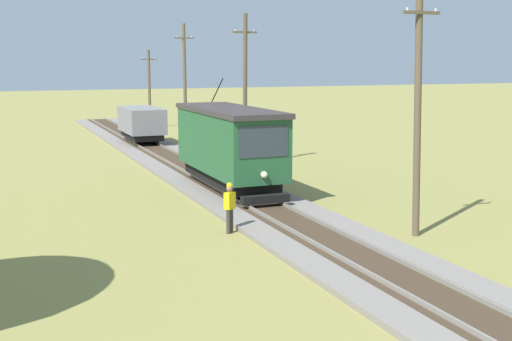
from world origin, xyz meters
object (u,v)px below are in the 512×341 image
Objects in this scene: track_worker at (230,205)px; utility_pole_mid at (245,89)px; gravel_pile at (230,138)px; red_tram at (229,144)px; freight_car at (142,123)px; utility_pole_distant at (149,88)px; utility_pole_far at (185,82)px; utility_pole_near_tram at (418,108)px.

utility_pole_mid is at bearing -57.65° from track_worker.
red_tram is at bearing -109.99° from gravel_pile.
utility_pole_mid is (3.34, -11.50, 2.75)m from freight_car.
freight_car is 12.45m from utility_pole_distant.
utility_pole_mid is 9.43m from gravel_pile.
red_tram reaches higher than track_worker.
utility_pole_distant reaches higher than freight_car.
red_tram is 7.32m from track_worker.
utility_pole_far is at bearing 9.04° from freight_car.
freight_car is 0.61× the size of utility_pole_near_tram.
utility_pole_near_tram is 1.24× the size of utility_pole_distant.
red_tram is at bearing 109.73° from utility_pole_near_tram.
utility_pole_near_tram is 2.65× the size of gravel_pile.
utility_pole_near_tram is at bearing -95.04° from gravel_pile.
utility_pole_far is (3.34, 0.53, 2.78)m from freight_car.
freight_car reaches higher than track_worker.
red_tram is at bearing -54.21° from track_worker.
utility_pole_distant is (-0.00, 11.31, -0.84)m from utility_pole_far.
utility_pole_distant is at bearing 90.00° from utility_pole_near_tram.
utility_pole_near_tram is (3.34, -27.49, 2.77)m from freight_car.
freight_car is 4.37m from utility_pole_far.
track_worker is at bearing -95.57° from freight_car.
utility_pole_near_tram is at bearing -70.27° from red_tram.
utility_pole_far is (3.34, 18.71, 2.14)m from red_tram.
track_worker is (-2.44, -6.79, -1.21)m from red_tram.
utility_pole_distant is at bearing -43.37° from track_worker.
gravel_pile is at bearing -81.82° from utility_pole_distant.
red_tram is 4.79× the size of track_worker.
utility_pole_mid is 0.99× the size of utility_pole_far.
freight_car is 2.91× the size of track_worker.
track_worker is at bearing 156.51° from utility_pole_near_tram.
utility_pole_near_tram reaches higher than freight_car.
utility_pole_mid reaches higher than gravel_pile.
utility_pole_far is at bearing 90.00° from utility_pole_near_tram.
utility_pole_near_tram is 4.74× the size of track_worker.
freight_car is at bearing 96.93° from utility_pole_near_tram.
red_tram is 1.64× the size of freight_car.
utility_pole_near_tram is 39.34m from utility_pole_distant.
red_tram is 2.67× the size of gravel_pile.
freight_car is at bearing 90.01° from red_tram.
utility_pole_near_tram is (3.34, -9.30, 2.13)m from red_tram.
utility_pole_far is at bearing 90.00° from utility_pole_mid.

